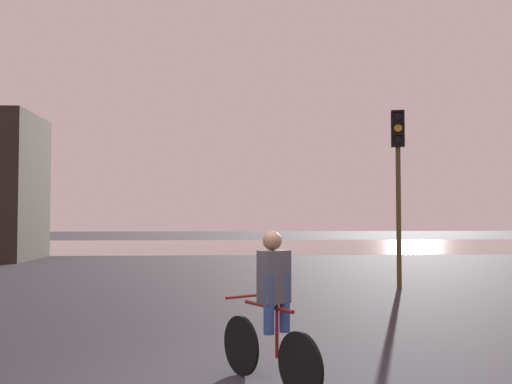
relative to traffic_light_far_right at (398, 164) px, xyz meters
name	(u,v)px	position (x,y,z in m)	size (l,w,h in m)	color
water_strip	(224,246)	(-4.25, 19.83, -3.05)	(80.00, 16.00, 0.01)	#9E937F
traffic_light_far_right	(398,164)	(0.00, 0.00, 0.00)	(0.37, 0.39, 4.39)	#4C4719
cyclist	(272,308)	(-3.83, -7.90, -2.23)	(0.91, 1.49, 1.62)	black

